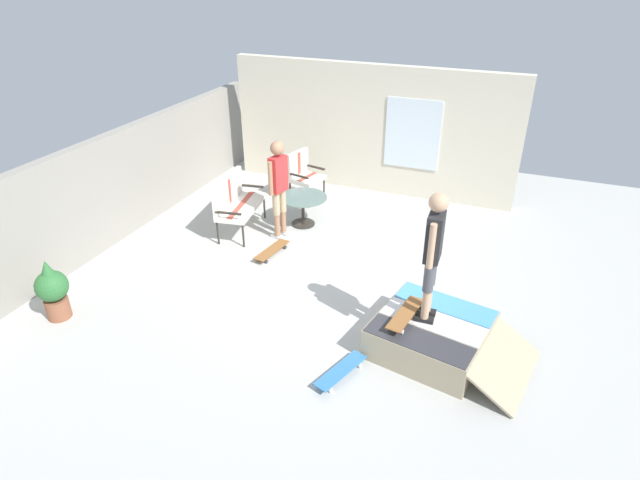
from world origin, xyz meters
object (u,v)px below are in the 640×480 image
object	(u,v)px
patio_chair_near_house	(303,171)
skateboard_on_ramp	(405,314)
skate_ramp	(433,335)
person_skater	(433,248)
potted_plant	(53,289)
skateboard_by_bench	(272,250)
patio_table	(303,205)
person_watching	(279,182)
skateboard_spare	(341,371)
patio_bench	(235,199)

from	to	relation	value
patio_chair_near_house	skateboard_on_ramp	xyz separation A→B (m)	(-3.83, -3.08, -0.09)
skate_ramp	person_skater	bearing A→B (deg)	70.94
patio_chair_near_house	potted_plant	size ratio (longest dim) A/B	1.11
patio_chair_near_house	skateboard_by_bench	world-z (taller)	patio_chair_near_house
patio_table	skateboard_on_ramp	distance (m)	3.80
patio_chair_near_house	skateboard_by_bench	bearing A→B (deg)	-169.48
potted_plant	skate_ramp	bearing A→B (deg)	-75.78
skateboard_by_bench	person_watching	bearing A→B (deg)	12.96
skate_ramp	person_watching	world-z (taller)	person_watching
skateboard_on_ramp	skate_ramp	bearing A→B (deg)	-74.13
patio_chair_near_house	skateboard_by_bench	size ratio (longest dim) A/B	1.24
person_watching	skateboard_spare	bearing A→B (deg)	-143.13
person_skater	skateboard_by_bench	xyz separation A→B (m)	(1.36, 2.88, -1.36)
patio_bench	skateboard_spare	bearing A→B (deg)	-133.25
person_skater	skateboard_on_ramp	size ratio (longest dim) A/B	2.09
skate_ramp	patio_bench	size ratio (longest dim) A/B	1.62
skateboard_spare	potted_plant	world-z (taller)	potted_plant
skateboard_on_ramp	patio_bench	bearing A→B (deg)	60.19
potted_plant	patio_chair_near_house	bearing A→B (deg)	-17.55
skate_ramp	skateboard_by_bench	size ratio (longest dim) A/B	2.60
patio_table	person_skater	bearing A→B (deg)	-132.59
skateboard_spare	patio_table	bearing A→B (deg)	29.79
skateboard_by_bench	potted_plant	distance (m)	3.37
patio_chair_near_house	skateboard_on_ramp	distance (m)	4.91
patio_bench	patio_table	xyz separation A→B (m)	(0.66, -1.05, -0.21)
patio_table	skateboard_by_bench	distance (m)	1.28
patio_table	person_watching	world-z (taller)	person_watching
patio_chair_near_house	skateboard_spare	bearing A→B (deg)	-151.55
person_skater	skateboard_on_ramp	bearing A→B (deg)	123.61
skate_ramp	skateboard_spare	distance (m)	1.31
patio_chair_near_house	patio_table	size ratio (longest dim) A/B	1.13
person_watching	person_skater	xyz separation A→B (m)	(-2.01, -3.03, 0.39)
patio_bench	potted_plant	xyz separation A→B (m)	(-3.27, 1.00, -0.15)
person_watching	patio_table	bearing A→B (deg)	-17.74
skate_ramp	potted_plant	distance (m)	5.19
patio_chair_near_house	skateboard_on_ramp	world-z (taller)	patio_chair_near_house
skate_ramp	skateboard_by_bench	distance (m)	3.33
skate_ramp	skateboard_by_bench	xyz separation A→B (m)	(1.41, 3.01, -0.14)
patio_bench	skateboard_by_bench	distance (m)	1.28
patio_chair_near_house	skateboard_by_bench	distance (m)	2.41
patio_bench	patio_table	distance (m)	1.26
person_watching	person_skater	world-z (taller)	person_skater
potted_plant	patio_bench	bearing A→B (deg)	-17.00
skateboard_spare	skate_ramp	bearing A→B (deg)	-45.26
skateboard_by_bench	potted_plant	size ratio (longest dim) A/B	0.89
patio_table	skateboard_spare	size ratio (longest dim) A/B	1.10
skate_ramp	patio_bench	xyz separation A→B (m)	(1.99, 4.02, 0.39)
patio_table	person_skater	distance (m)	3.99
skateboard_spare	patio_bench	bearing A→B (deg)	46.75
person_skater	skateboard_by_bench	distance (m)	3.46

